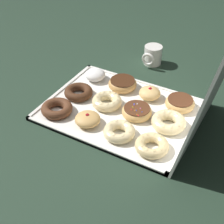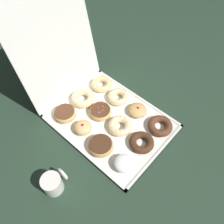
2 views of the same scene
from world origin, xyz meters
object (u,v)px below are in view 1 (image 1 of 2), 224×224
chocolate_frosted_donut_3 (123,84)px  cruller_donut_8 (119,131)px  chocolate_cake_ring_donut_1 (79,92)px  powdered_filled_donut_0 (95,75)px  chocolate_frosted_donut_9 (180,103)px  cruller_donut_4 (107,101)px  coffee_mug (153,55)px  chocolate_cake_ring_donut_2 (57,109)px  jelly_filled_donut_5 (88,119)px  cruller_donut_10 (168,122)px  cruller_donut_11 (152,145)px  jelly_filled_donut_6 (150,93)px  sprinkle_donut_7 (136,112)px  donut_box (120,111)px

chocolate_frosted_donut_3 → cruller_donut_8: bearing=25.9°
chocolate_cake_ring_donut_1 → chocolate_frosted_donut_3: bearing=136.3°
powdered_filled_donut_0 → chocolate_frosted_donut_9: size_ratio=0.77×
cruller_donut_4 → coffee_mug: coffee_mug is taller
coffee_mug → chocolate_cake_ring_donut_2: bearing=-16.7°
chocolate_cake_ring_donut_1 → jelly_filled_donut_5: bearing=43.6°
powdered_filled_donut_0 → cruller_donut_10: size_ratio=0.70×
jelly_filled_donut_5 → cruller_donut_11: (0.01, 0.25, -0.00)m
chocolate_cake_ring_donut_1 → cruller_donut_10: (0.01, 0.38, 0.00)m
jelly_filled_donut_6 → chocolate_frosted_donut_9: bearing=90.5°
cruller_donut_4 → cruller_donut_10: bearing=89.5°
cruller_donut_4 → coffee_mug: (-0.39, 0.01, 0.01)m
powdered_filled_donut_0 → jelly_filled_donut_6: 0.26m
jelly_filled_donut_5 → sprinkle_donut_7: size_ratio=0.83×
jelly_filled_donut_6 → chocolate_frosted_donut_9: (-0.00, 0.12, -0.00)m
chocolate_cake_ring_donut_1 → jelly_filled_donut_5: size_ratio=1.23×
chocolate_frosted_donut_3 → chocolate_frosted_donut_9: size_ratio=1.04×
chocolate_cake_ring_donut_2 → sprinkle_donut_7: size_ratio=1.06×
powdered_filled_donut_0 → coffee_mug: 0.30m
jelly_filled_donut_6 → cruller_donut_11: 0.29m
cruller_donut_4 → cruller_donut_11: size_ratio=1.02×
cruller_donut_11 → cruller_donut_10: bearing=178.6°
donut_box → chocolate_cake_ring_donut_1: 0.19m
jelly_filled_donut_5 → sprinkle_donut_7: jelly_filled_donut_5 is taller
powdered_filled_donut_0 → sprinkle_donut_7: powdered_filled_donut_0 is taller
chocolate_cake_ring_donut_2 → jelly_filled_donut_6: (-0.25, 0.26, 0.01)m
cruller_donut_4 → cruller_donut_10: size_ratio=0.93×
jelly_filled_donut_6 → coffee_mug: 0.29m
cruller_donut_4 → jelly_filled_donut_5: jelly_filled_donut_5 is taller
cruller_donut_10 → cruller_donut_11: bearing=-1.4°
powdered_filled_donut_0 → jelly_filled_donut_5: 0.29m
powdered_filled_donut_0 → cruller_donut_4: powdered_filled_donut_0 is taller
chocolate_frosted_donut_3 → cruller_donut_4: 0.14m
cruller_donut_4 → coffee_mug: size_ratio=1.14×
chocolate_frosted_donut_3 → coffee_mug: (-0.25, 0.02, 0.01)m
cruller_donut_8 → chocolate_frosted_donut_9: chocolate_frosted_donut_9 is taller
jelly_filled_donut_5 → chocolate_cake_ring_donut_1: bearing=-136.4°
cruller_donut_11 → donut_box: bearing=-125.6°
sprinkle_donut_7 → chocolate_frosted_donut_9: 0.18m
jelly_filled_donut_5 → donut_box: bearing=153.3°
chocolate_cake_ring_donut_1 → jelly_filled_donut_5: 0.18m
chocolate_cake_ring_donut_1 → cruller_donut_11: cruller_donut_11 is taller
sprinkle_donut_7 → cruller_donut_11: size_ratio=0.99×
donut_box → chocolate_cake_ring_donut_1: bearing=-91.1°
cruller_donut_4 → chocolate_cake_ring_donut_2: bearing=-47.7°
donut_box → coffee_mug: coffee_mug is taller
chocolate_frosted_donut_3 → chocolate_frosted_donut_9: same height
chocolate_cake_ring_donut_1 → cruller_donut_8: bearing=62.5°
cruller_donut_4 → cruller_donut_8: bearing=44.0°
jelly_filled_donut_5 → chocolate_frosted_donut_9: bearing=135.1°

